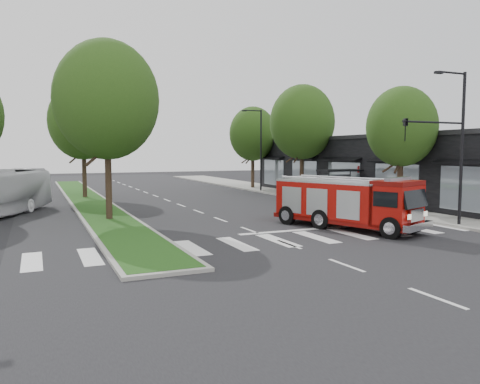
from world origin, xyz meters
name	(u,v)px	position (x,y,z in m)	size (l,w,h in m)	color
ground	(249,230)	(0.00, 0.00, 0.00)	(140.00, 140.00, 0.00)	black
sidewalk_right	(338,200)	(12.50, 10.00, 0.07)	(5.00, 80.00, 0.15)	gray
median	(88,200)	(-6.00, 18.00, 0.08)	(3.00, 50.00, 0.15)	gray
storefront_row	(383,169)	(17.00, 10.00, 2.50)	(8.00, 30.00, 5.00)	black
bus_shelter	(339,177)	(11.20, 8.15, 2.04)	(3.20, 1.60, 2.61)	black
tree_right_near	(402,127)	(11.50, 2.00, 5.51)	(4.40, 4.40, 8.05)	black
tree_right_mid	(302,122)	(11.50, 14.00, 6.49)	(5.60, 5.60, 9.72)	black
tree_right_far	(253,134)	(11.50, 24.00, 5.84)	(5.00, 5.00, 8.73)	black
tree_median_near	(107,100)	(-6.00, 6.00, 6.81)	(5.80, 5.80, 10.16)	black
tree_median_far	(83,121)	(-6.00, 20.00, 6.49)	(5.60, 5.60, 9.72)	black
streetlight_right_near	(450,137)	(9.61, -3.50, 4.67)	(4.08, 0.22, 8.00)	black
streetlight_right_far	(260,146)	(10.35, 20.00, 4.48)	(2.11, 0.20, 8.00)	black
fire_engine	(346,203)	(4.76, -1.51, 1.32)	(5.00, 8.24, 2.75)	#620805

